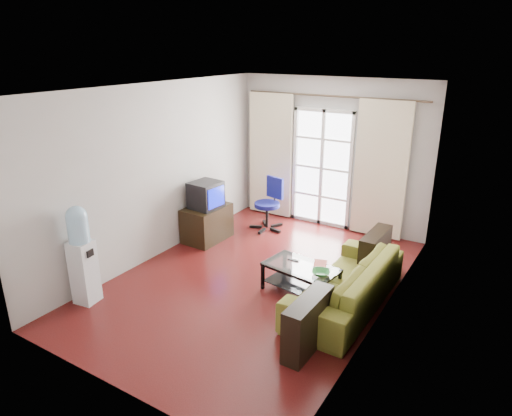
{
  "coord_description": "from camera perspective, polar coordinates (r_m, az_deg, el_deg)",
  "views": [
    {
      "loc": [
        3.07,
        -4.99,
        3.21
      ],
      "look_at": [
        -0.22,
        0.35,
        0.96
      ],
      "focal_mm": 32.0,
      "sensor_mm": 36.0,
      "label": 1
    }
  ],
  "objects": [
    {
      "name": "crt_tv",
      "position": [
        7.73,
        -6.4,
        1.67
      ],
      "size": [
        0.53,
        0.52,
        0.45
      ],
      "rotation": [
        0.0,
        0.0,
        -0.07
      ],
      "color": "black",
      "rests_on": "tv_stand"
    },
    {
      "name": "wall_right",
      "position": [
        5.47,
        16.27,
        -0.94
      ],
      "size": [
        0.02,
        5.2,
        2.7
      ],
      "primitive_type": "cube",
      "color": "#AFABA7",
      "rests_on": "floor"
    },
    {
      "name": "book",
      "position": [
        6.29,
        7.25,
        -6.86
      ],
      "size": [
        0.31,
        0.34,
        0.02
      ],
      "primitive_type": "imported",
      "rotation": [
        0.0,
        0.0,
        0.32
      ],
      "color": "#9E2713",
      "rests_on": "coffee_table"
    },
    {
      "name": "bowl",
      "position": [
        6.02,
        8.11,
        -8.01
      ],
      "size": [
        0.4,
        0.4,
        0.06
      ],
      "primitive_type": "imported",
      "rotation": [
        0.0,
        0.0,
        0.38
      ],
      "color": "#3B8D33",
      "rests_on": "coffee_table"
    },
    {
      "name": "radiator",
      "position": [
        8.34,
        13.83,
        -1.05
      ],
      "size": [
        0.64,
        0.12,
        0.64
      ],
      "primitive_type": "cube",
      "color": "gray",
      "rests_on": "floor"
    },
    {
      "name": "tv_stand",
      "position": [
        7.93,
        -6.15,
        -1.89
      ],
      "size": [
        0.57,
        0.83,
        0.6
      ],
      "primitive_type": "cube",
      "rotation": [
        0.0,
        0.0,
        -0.02
      ],
      "color": "black",
      "rests_on": "floor"
    },
    {
      "name": "floor",
      "position": [
        6.68,
        0.01,
        -8.97
      ],
      "size": [
        5.2,
        5.2,
        0.0
      ],
      "primitive_type": "plane",
      "color": "#591715",
      "rests_on": "ground"
    },
    {
      "name": "water_cooler",
      "position": [
        6.26,
        -20.97,
        -5.29
      ],
      "size": [
        0.31,
        0.31,
        1.34
      ],
      "rotation": [
        0.0,
        0.0,
        0.15
      ],
      "color": "silver",
      "rests_on": "floor"
    },
    {
      "name": "sofa",
      "position": [
        6.08,
        11.22,
        -9.1
      ],
      "size": [
        2.21,
        0.94,
        0.63
      ],
      "primitive_type": "imported",
      "rotation": [
        0.0,
        0.0,
        -1.59
      ],
      "color": "brown",
      "rests_on": "floor"
    },
    {
      "name": "french_door",
      "position": [
        8.47,
        8.23,
        4.94
      ],
      "size": [
        1.16,
        0.06,
        2.15
      ],
      "color": "white",
      "rests_on": "wall_back"
    },
    {
      "name": "coffee_table",
      "position": [
        6.28,
        5.61,
        -8.41
      ],
      "size": [
        1.06,
        0.7,
        0.4
      ],
      "rotation": [
        0.0,
        0.0,
        -0.15
      ],
      "color": "silver",
      "rests_on": "floor"
    },
    {
      "name": "task_chair",
      "position": [
        8.36,
        1.53,
        -0.76
      ],
      "size": [
        0.78,
        0.78,
        0.95
      ],
      "rotation": [
        0.0,
        0.0,
        -0.23
      ],
      "color": "black",
      "rests_on": "floor"
    },
    {
      "name": "ceiling",
      "position": [
        5.88,
        0.01,
        14.78
      ],
      "size": [
        5.2,
        5.2,
        0.0
      ],
      "primitive_type": "plane",
      "rotation": [
        3.14,
        0.0,
        0.0
      ],
      "color": "white",
      "rests_on": "wall_back"
    },
    {
      "name": "wall_front",
      "position": [
        4.31,
        -18.56,
        -6.91
      ],
      "size": [
        3.6,
        0.02,
        2.7
      ],
      "primitive_type": "cube",
      "color": "#AFABA7",
      "rests_on": "floor"
    },
    {
      "name": "remote",
      "position": [
        6.35,
        4.69,
        -6.5
      ],
      "size": [
        0.16,
        0.04,
        0.02
      ],
      "primitive_type": "cube",
      "rotation": [
        0.0,
        0.0,
        0.0
      ],
      "color": "black",
      "rests_on": "coffee_table"
    },
    {
      "name": "curtain_right",
      "position": [
        8.02,
        15.31,
        4.53
      ],
      "size": [
        0.9,
        0.07,
        2.35
      ],
      "primitive_type": "cube",
      "color": "beige",
      "rests_on": "curtain_rod"
    },
    {
      "name": "curtain_left",
      "position": [
        8.84,
        1.83,
        6.59
      ],
      "size": [
        0.9,
        0.07,
        2.35
      ],
      "primitive_type": "cube",
      "color": "beige",
      "rests_on": "curtain_rod"
    },
    {
      "name": "wall_left",
      "position": [
        7.22,
        -12.29,
        4.36
      ],
      "size": [
        0.02,
        5.2,
        2.7
      ],
      "primitive_type": "cube",
      "color": "#AFABA7",
      "rests_on": "floor"
    },
    {
      "name": "curtain_rod",
      "position": [
        8.14,
        9.55,
        13.63
      ],
      "size": [
        3.3,
        0.04,
        0.04
      ],
      "primitive_type": "cylinder",
      "rotation": [
        0.0,
        1.57,
        0.0
      ],
      "color": "#4C3F2D",
      "rests_on": "wall_back"
    },
    {
      "name": "wall_back",
      "position": [
        8.39,
        9.42,
        6.69
      ],
      "size": [
        3.6,
        0.02,
        2.7
      ],
      "primitive_type": "cube",
      "color": "#AFABA7",
      "rests_on": "floor"
    }
  ]
}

